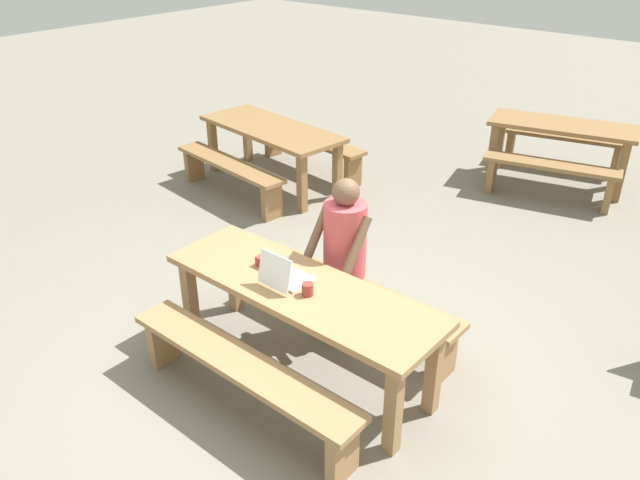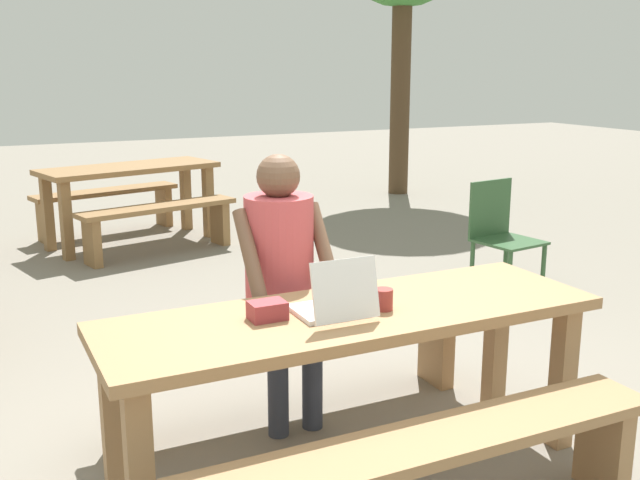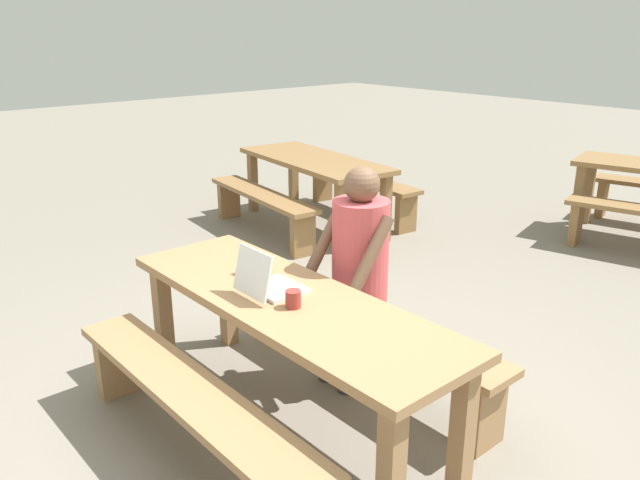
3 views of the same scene
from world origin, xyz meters
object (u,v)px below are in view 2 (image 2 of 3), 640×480
Objects in this scene: picnic_table_front at (353,335)px; small_pouch at (267,310)px; picnic_table_mid at (130,180)px; person_seated at (282,269)px; coffee_mug at (383,299)px; laptop at (335,302)px; plastic_chair at (501,234)px.

picnic_table_front is 0.40m from small_pouch.
person_seated is at bearing -105.74° from picnic_table_mid.
picnic_table_front is 23.74× the size of coffee_mug.
person_seated is (0.03, 0.63, -0.02)m from laptop.
coffee_mug is at bearing 179.23° from laptop.
picnic_table_front is at bearing -149.61° from plastic_chair.
plastic_chair reaches higher than coffee_mug.
person_seated reaches higher than laptop.
plastic_chair is at bearing 28.10° from person_seated.
picnic_table_front is 0.60m from person_seated.
laptop is 3.10m from plastic_chair.
laptop is 0.17× the size of picnic_table_mid.
picnic_table_front is 6.91× the size of laptop.
small_pouch is (-0.26, 0.09, -0.03)m from laptop.
person_seated is 2.73m from plastic_chair.
plastic_chair is at bearing -65.51° from picnic_table_mid.
coffee_mug is at bearing -11.68° from small_pouch.
small_pouch is 0.11× the size of person_seated.
small_pouch is 0.49m from coffee_mug.
plastic_chair is 3.64m from picnic_table_mid.
plastic_chair reaches higher than picnic_table_mid.
small_pouch is 4.68m from picnic_table_mid.
picnic_table_mid is (-0.06, 4.75, -0.15)m from coffee_mug.
picnic_table_mid is (0.06, 4.70, 0.01)m from picnic_table_front.
person_seated is at bearing 97.91° from picnic_table_front.
coffee_mug reaches higher than picnic_table_mid.
laptop is 0.28m from small_pouch.
picnic_table_front is 2.49× the size of plastic_chair.
picnic_table_front is at bearing -154.93° from laptop.
plastic_chair is at bearing 34.01° from small_pouch.
picnic_table_front is 1.19× the size of picnic_table_mid.
small_pouch is at bearing 173.25° from picnic_table_front.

